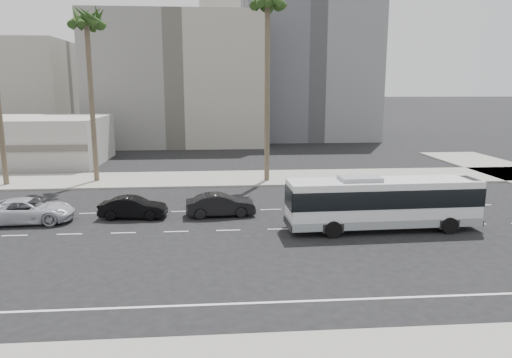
{
  "coord_description": "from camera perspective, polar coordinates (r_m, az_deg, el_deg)",
  "views": [
    {
      "loc": [
        -6.55,
        -26.43,
        8.25
      ],
      "look_at": [
        -4.05,
        4.0,
        2.24
      ],
      "focal_mm": 33.16,
      "sensor_mm": 36.0,
      "label": 1
    }
  ],
  "objects": [
    {
      "name": "ground",
      "position": [
        28.45,
        8.87,
        -5.86
      ],
      "size": [
        700.0,
        700.0,
        0.0
      ],
      "primitive_type": "plane",
      "color": "black",
      "rests_on": "ground"
    },
    {
      "name": "car_b",
      "position": [
        31.01,
        -14.6,
        -3.35
      ],
      "size": [
        1.78,
        4.29,
        1.38
      ],
      "primitive_type": "imported",
      "rotation": [
        0.0,
        0.0,
        1.49
      ],
      "color": "black",
      "rests_on": "ground"
    },
    {
      "name": "midrise_gray_center",
      "position": [
        79.91,
        5.99,
        14.48
      ],
      "size": [
        20.0,
        20.0,
        26.0
      ],
      "primitive_type": "cube",
      "color": "#5C5E64",
      "rests_on": "ground"
    },
    {
      "name": "palm_mid",
      "position": [
        43.14,
        -19.77,
        17.25
      ],
      "size": [
        4.79,
        4.79,
        14.8
      ],
      "rotation": [
        0.0,
        0.0,
        0.07
      ],
      "color": "brown",
      "rests_on": "ground"
    },
    {
      "name": "city_bus",
      "position": [
        28.38,
        15.04,
        -2.65
      ],
      "size": [
        11.18,
        2.83,
        3.19
      ],
      "rotation": [
        0.0,
        0.0,
        0.03
      ],
      "color": "silver",
      "rests_on": "ground"
    },
    {
      "name": "sidewalk_north",
      "position": [
        43.22,
        4.1,
        0.2
      ],
      "size": [
        120.0,
        7.0,
        0.15
      ],
      "primitive_type": "cube",
      "color": "gray",
      "rests_on": "ground"
    },
    {
      "name": "highrise_far",
      "position": [
        297.28,
        10.6,
        15.14
      ],
      "size": [
        22.0,
        22.0,
        60.0
      ],
      "primitive_type": "cube",
      "color": "slate",
      "rests_on": "ground"
    },
    {
      "name": "car_a",
      "position": [
        30.59,
        -4.31,
        -3.13
      ],
      "size": [
        1.91,
        4.54,
        1.46
      ],
      "primitive_type": "imported",
      "rotation": [
        0.0,
        0.0,
        1.65
      ],
      "color": "black",
      "rests_on": "ground"
    },
    {
      "name": "palm_near",
      "position": [
        41.29,
        1.4,
        20.32
      ],
      "size": [
        4.87,
        4.87,
        16.39
      ],
      "rotation": [
        0.0,
        0.0,
        0.18
      ],
      "color": "brown",
      "rests_on": "ground"
    },
    {
      "name": "midrise_beige_far",
      "position": [
        82.65,
        -27.47,
        9.38
      ],
      "size": [
        18.0,
        16.0,
        15.0
      ],
      "primitive_type": "cube",
      "color": "gray",
      "rests_on": "ground"
    },
    {
      "name": "civic_tower",
      "position": [
        278.15,
        -3.92,
        17.41
      ],
      "size": [
        42.0,
        42.0,
        129.0
      ],
      "color": "beige",
      "rests_on": "ground"
    },
    {
      "name": "car_c",
      "position": [
        32.21,
        -25.81,
        -3.46
      ],
      "size": [
        2.82,
        5.58,
        1.51
      ],
      "primitive_type": "imported",
      "rotation": [
        0.0,
        0.0,
        1.63
      ],
      "color": "silver",
      "rests_on": "ground"
    },
    {
      "name": "highrise_right",
      "position": [
        262.93,
        6.93,
        16.89
      ],
      "size": [
        26.0,
        26.0,
        70.0
      ],
      "primitive_type": "cube",
      "color": "slate",
      "rests_on": "ground"
    },
    {
      "name": "midrise_beige_west",
      "position": [
        71.64,
        -9.26,
        11.59
      ],
      "size": [
        24.0,
        18.0,
        18.0
      ],
      "primitive_type": "cube",
      "color": "gray",
      "rests_on": "ground"
    }
  ]
}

